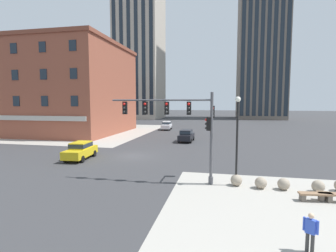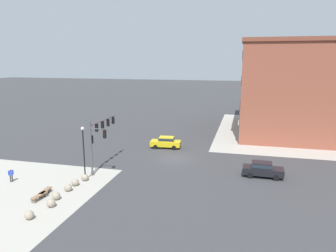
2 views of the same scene
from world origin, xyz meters
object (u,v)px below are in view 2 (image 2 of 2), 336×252
Objects in this scene: bollard_sphere_curb_b at (75,182)px; street_lamp_corner_near at (84,148)px; traffic_signal_main at (99,135)px; bollard_sphere_curb_c at (68,188)px; pedestrian_at_curb at (11,174)px; car_main_southbound_near at (263,169)px; bollard_sphere_curb_d at (56,196)px; bench_mid_block at (39,196)px; bollard_sphere_curb_a at (85,177)px; car_main_northbound_far at (166,142)px; bollard_sphere_curb_f at (29,215)px; bollard_sphere_curb_e at (51,203)px; bench_near_signal at (45,192)px.

bollard_sphere_curb_b is 0.13× the size of street_lamp_corner_near.
traffic_signal_main is 9.51× the size of bollard_sphere_curb_c.
car_main_southbound_near reaches higher than pedestrian_at_curb.
bollard_sphere_curb_d reaches higher than bench_mid_block.
bollard_sphere_curb_b is 0.41× the size of bench_mid_block.
bench_mid_block is (3.76, -1.53, -0.05)m from bollard_sphere_curb_b.
car_main_southbound_near is at bearing 119.69° from bollard_sphere_curb_d.
bollard_sphere_curb_a is 0.41× the size of bench_mid_block.
car_main_northbound_far is at bearing 142.83° from pedestrian_at_curb.
pedestrian_at_curb is (5.73, -7.62, -3.45)m from traffic_signal_main.
pedestrian_at_curb reaches higher than bollard_sphere_curb_a.
bollard_sphere_curb_a is 2.92m from bollard_sphere_curb_c.
bench_mid_block is (-3.43, -1.53, -0.05)m from bollard_sphere_curb_f.
bollard_sphere_curb_d is at bearing -15.98° from car_main_northbound_far.
bollard_sphere_curb_e is at bearing 5.03° from bollard_sphere_curb_b.
bollard_sphere_curb_f is at bearing 24.06° from bench_mid_block.
traffic_signal_main is at bearing 179.79° from bollard_sphere_curb_e.
bollard_sphere_curb_d reaches higher than bench_near_signal.
pedestrian_at_curb is at bearing -118.46° from bench_mid_block.
bench_near_signal is at bearing -112.48° from bollard_sphere_curb_d.
street_lamp_corner_near reaches higher than car_main_southbound_near.
traffic_signal_main is 18.89m from car_main_southbound_near.
bollard_sphere_curb_f is (5.79, -0.03, 0.00)m from bollard_sphere_curb_c.
bench_near_signal is 0.41× the size of car_main_southbound_near.
bench_near_signal is at bearing -52.15° from bollard_sphere_curb_c.
street_lamp_corner_near is (-2.93, 0.29, 3.30)m from bollard_sphere_curb_c.
bench_near_signal is 1.06m from bench_mid_block.
bollard_sphere_curb_f is at bearing -0.27° from bollard_sphere_curb_c.
bench_mid_block is at bearing -12.78° from traffic_signal_main.
bollard_sphere_curb_d is 0.17× the size of car_main_northbound_far.
street_lamp_corner_near is at bearing 174.32° from bollard_sphere_curb_c.
car_main_northbound_far is (-18.78, 7.23, 0.59)m from bench_near_signal.
bench_mid_block is at bearing -76.35° from bollard_sphere_curb_d.
bollard_sphere_curb_f is 0.13× the size of street_lamp_corner_near.
bench_mid_block is 21.07m from car_main_northbound_far.
car_main_northbound_far is (-17.46, 5.54, 0.54)m from bollard_sphere_curb_c.
bench_mid_block is (8.78, -1.99, -3.99)m from traffic_signal_main.
bollard_sphere_curb_a is at bearing -65.77° from street_lamp_corner_near.
car_main_southbound_near reaches higher than bench_mid_block.
bollard_sphere_curb_a is 15.50m from car_main_northbound_far.
bollard_sphere_curb_f is 9.33m from street_lamp_corner_near.
bollard_sphere_curb_d is 1.79m from bench_near_signal.
bench_near_signal is (4.22, -1.93, -0.05)m from bollard_sphere_curb_a.
car_main_southbound_near is at bearing 107.27° from pedestrian_at_curb.
car_main_northbound_far reaches higher than bench_near_signal.
bollard_sphere_curb_a is 0.17× the size of car_main_southbound_near.
car_main_northbound_far is at bearing 160.14° from street_lamp_corner_near.
bench_near_signal is 0.31× the size of street_lamp_corner_near.
bollard_sphere_curb_b is 7.21m from pedestrian_at_curb.
bollard_sphere_curb_b is 4.84m from bollard_sphere_curb_e.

